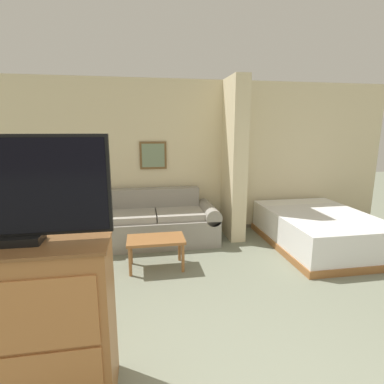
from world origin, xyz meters
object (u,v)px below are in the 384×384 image
(coffee_table, at_px, (156,242))
(bed, at_px, (318,229))
(couch, at_px, (156,223))
(tv_dresser, at_px, (32,326))
(table_lamp, at_px, (78,196))
(tv, at_px, (15,190))

(coffee_table, distance_m, bed, 2.56)
(couch, distance_m, coffee_table, 0.95)
(bed, bearing_deg, coffee_table, -172.02)
(coffee_table, distance_m, tv_dresser, 2.07)
(couch, xyz_separation_m, tv_dresser, (-0.93, -2.81, 0.25))
(table_lamp, xyz_separation_m, tv_dresser, (0.21, -2.75, -0.26))
(tv_dresser, bearing_deg, coffee_table, 64.61)
(bed, bearing_deg, tv_dresser, -147.10)
(coffee_table, height_order, tv, tv)
(tv_dresser, bearing_deg, table_lamp, 94.44)
(table_lamp, distance_m, tv_dresser, 2.77)
(couch, distance_m, tv, 3.17)
(couch, relative_size, table_lamp, 4.44)
(table_lamp, xyz_separation_m, bed, (3.63, -0.53, -0.55))
(coffee_table, distance_m, tv, 2.33)
(coffee_table, distance_m, table_lamp, 1.49)
(coffee_table, bearing_deg, tv, -115.40)
(table_lamp, xyz_separation_m, tv, (0.21, -2.75, 0.63))
(couch, relative_size, bed, 1.00)
(tv, distance_m, bed, 4.24)
(couch, height_order, bed, couch)
(table_lamp, relative_size, tv_dresser, 0.39)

